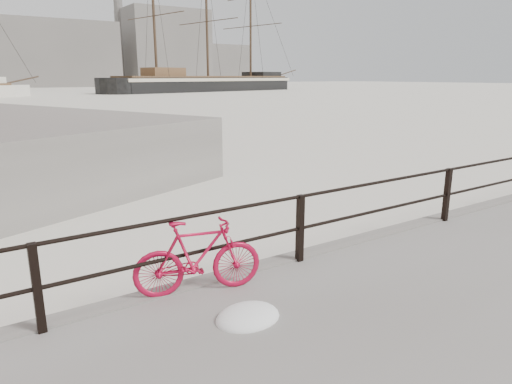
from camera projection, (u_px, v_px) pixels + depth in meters
ground at (435, 236)px, 8.81m from camera, size 400.00×400.00×0.00m
guardrail at (447, 195)px, 8.48m from camera, size 28.00×0.10×1.00m
bicycle at (198, 257)px, 5.63m from camera, size 1.60×0.66×0.96m
barque_black at (209, 91)px, 93.72m from camera, size 56.88×28.98×31.14m
industrial_west at (57, 55)px, 130.41m from camera, size 32.00×18.00×18.00m
industrial_mid at (164, 48)px, 152.44m from camera, size 26.00×20.00×24.00m
industrial_east at (218, 65)px, 170.02m from camera, size 20.00×16.00×14.00m
smokestack at (119, 15)px, 147.06m from camera, size 2.80×2.80×44.00m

